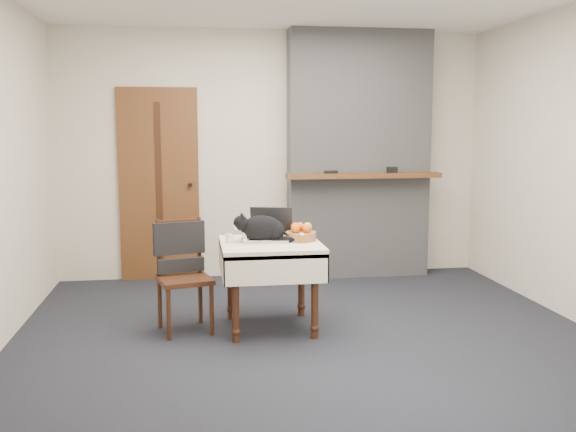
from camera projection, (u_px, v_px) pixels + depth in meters
name	position (u px, v px, depth m)	size (l,w,h in m)	color
ground	(305.00, 331.00, 5.06)	(4.50, 4.50, 0.00)	black
room_shell	(296.00, 107.00, 5.27)	(4.52, 4.01, 2.61)	beige
door	(159.00, 185.00, 6.68)	(0.82, 0.10, 2.00)	brown
chimney	(358.00, 155.00, 6.82)	(1.62, 0.48, 2.60)	gray
side_table	(270.00, 256.00, 5.06)	(0.78, 0.78, 0.70)	#371C0F
laptop	(270.00, 232.00, 5.15)	(0.41, 0.37, 0.26)	#B7B7BC
cat	(263.00, 229.00, 5.06)	(0.49, 0.21, 0.24)	black
cream_jar	(229.00, 238.00, 5.02)	(0.06, 0.06, 0.07)	white
pill_bottle	(302.00, 238.00, 5.00)	(0.04, 0.04, 0.08)	#976112
fruit_basket	(301.00, 233.00, 5.12)	(0.25, 0.25, 0.14)	#9F6B40
desk_clutter	(296.00, 240.00, 5.14)	(0.15, 0.02, 0.01)	black
chair	(182.00, 259.00, 5.07)	(0.48, 0.47, 0.88)	#371C0F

